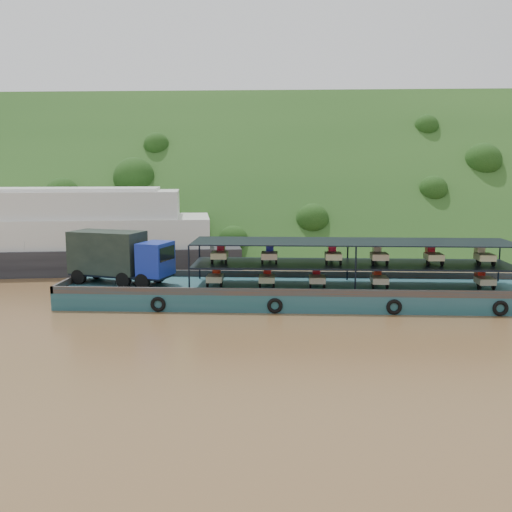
{
  "coord_description": "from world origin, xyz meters",
  "views": [
    {
      "loc": [
        0.06,
        -39.56,
        9.69
      ],
      "look_at": [
        -2.0,
        3.0,
        3.2
      ],
      "focal_mm": 40.0,
      "sensor_mm": 36.0,
      "label": 1
    }
  ],
  "objects": [
    {
      "name": "cargo_barge",
      "position": [
        -0.38,
        1.67,
        1.29
      ],
      "size": [
        35.11,
        7.18,
        5.11
      ],
      "color": "#15474B",
      "rests_on": "ground"
    },
    {
      "name": "hillside",
      "position": [
        0.0,
        36.0,
        0.0
      ],
      "size": [
        140.0,
        39.6,
        39.6
      ],
      "primitive_type": "cube",
      "rotation": [
        0.79,
        0.0,
        0.0
      ],
      "color": "#1B3D16",
      "rests_on": "ground"
    },
    {
      "name": "passenger_ferry",
      "position": [
        -23.88,
        14.38,
        3.43
      ],
      "size": [
        40.2,
        15.85,
        7.93
      ],
      "rotation": [
        0.0,
        0.0,
        0.16
      ],
      "color": "black",
      "rests_on": "ground"
    },
    {
      "name": "ground",
      "position": [
        0.0,
        0.0,
        0.0
      ],
      "size": [
        160.0,
        160.0,
        0.0
      ],
      "primitive_type": "plane",
      "color": "brown",
      "rests_on": "ground"
    }
  ]
}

